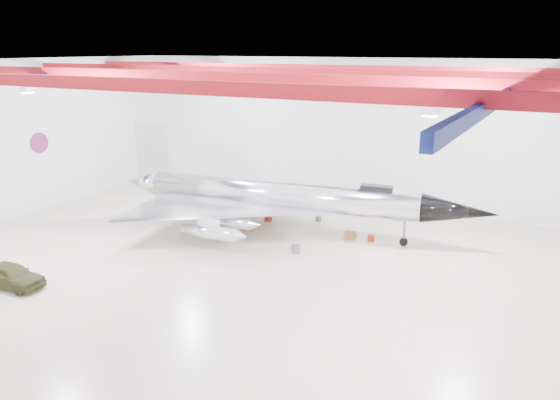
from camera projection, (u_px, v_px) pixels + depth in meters
The scene contains 16 objects.
floor at pixel (262, 266), 30.31m from camera, with size 40.00×40.00×0.00m, color beige.
wall_back at pixel (361, 132), 41.53m from camera, with size 40.00×40.00×0.00m, color silver.
wall_left at pixel (14, 140), 37.97m from camera, with size 30.00×30.00×0.00m, color silver.
ceiling at pixel (261, 62), 27.34m from camera, with size 40.00×40.00×0.00m, color #0A0F38.
ceiling_structure at pixel (261, 76), 27.52m from camera, with size 39.50×29.50×1.08m.
wall_roundel at pixel (39, 143), 39.77m from camera, with size 1.50×1.50×0.10m, color #B21414.
jet_aircraft at pixel (279, 199), 35.39m from camera, with size 24.95×16.33×6.82m.
jeep at pixel (11, 275), 27.52m from camera, with size 1.49×3.71×1.26m, color #38381C.
crate_ply at pixel (215, 221), 37.62m from camera, with size 0.46×0.37×0.32m, color olive.
toolbox_red at pixel (268, 219), 38.14m from camera, with size 0.43×0.35×0.30m, color maroon.
engine_drum at pixel (295, 249), 32.19m from camera, with size 0.53×0.53×0.47m, color #59595B.
parts_bin at pixel (350, 235), 34.62m from camera, with size 0.64×0.51×0.45m, color olive.
crate_small at pixel (195, 214), 39.44m from camera, with size 0.33×0.26×0.23m, color #59595B.
tool_chest at pixel (371, 238), 34.18m from camera, with size 0.44×0.44×0.40m, color maroon.
oil_barrel at pixel (251, 227), 36.18m from camera, with size 0.62×0.49×0.43m, color olive.
spares_box at pixel (319, 218), 38.12m from camera, with size 0.41×0.41×0.37m, color #59595B.
Camera 1 is at (14.24, -24.34, 11.73)m, focal length 35.00 mm.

